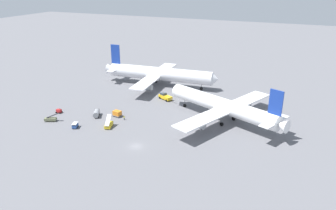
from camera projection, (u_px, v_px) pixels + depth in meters
ground_plane at (136, 146)px, 97.64m from camera, size 600.00×600.00×0.00m
airliner_at_gate_left at (160, 74)px, 149.66m from camera, size 54.03×44.46×17.57m
airliner_being_pushed at (222, 106)px, 112.66m from camera, size 46.44×45.23×16.14m
pushback_tug at (165, 96)px, 134.14m from camera, size 8.90×5.54×2.92m
gse_fuel_bowser_stubby at (96, 113)px, 117.87m from camera, size 4.01×5.20×2.40m
gse_baggage_cart_trailing at (75, 125)px, 109.10m from camera, size 2.43×3.11×1.71m
gse_container_dolly_flat at (117, 113)px, 117.85m from camera, size 3.53×2.72×2.15m
gse_gpu_cart_small at (59, 111)px, 121.04m from camera, size 2.16×1.68×1.90m
gse_belt_loader_portside at (51, 119)px, 114.13m from camera, size 5.00×3.27×3.02m
gse_stair_truck_yellow at (109, 124)px, 109.51m from camera, size 3.26×4.93×4.06m
ground_crew_marshaller_foreground at (124, 118)px, 115.12m from camera, size 0.41×0.42×1.56m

